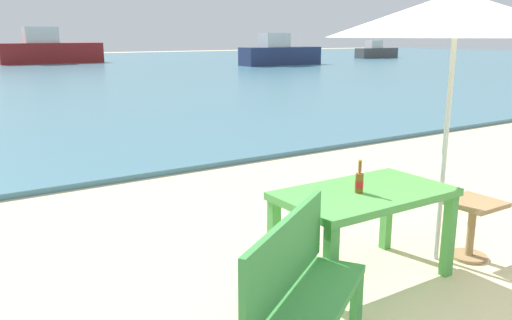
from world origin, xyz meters
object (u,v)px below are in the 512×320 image
(bench_green_left, at_px, (301,288))
(boat_sailboat, at_px, (50,50))
(patio_umbrella, at_px, (457,15))
(side_table_wood, at_px, (472,221))
(boat_barge, at_px, (376,52))
(beer_bottle_amber, at_px, (359,181))
(picnic_table_green, at_px, (364,204))
(boat_ferry, at_px, (280,54))

(bench_green_left, bearing_deg, boat_sailboat, 80.06)
(patio_umbrella, bearing_deg, boat_sailboat, 83.10)
(side_table_wood, bearing_deg, boat_barge, 45.40)
(boat_barge, bearing_deg, boat_sailboat, 166.36)
(boat_sailboat, bearing_deg, beer_bottle_amber, -98.40)
(beer_bottle_amber, xyz_separation_m, boat_barge, (30.08, 29.08, -0.25))
(beer_bottle_amber, bearing_deg, picnic_table_green, 11.02)
(patio_umbrella, xyz_separation_m, boat_ferry, (16.14, 24.93, -1.32))
(boat_ferry, bearing_deg, bench_green_left, -125.42)
(patio_umbrella, height_order, boat_barge, patio_umbrella)
(beer_bottle_amber, height_order, bench_green_left, beer_bottle_amber)
(boat_sailboat, distance_m, boat_barge, 25.62)
(beer_bottle_amber, xyz_separation_m, bench_green_left, (-1.09, -0.67, -0.31))
(bench_green_left, distance_m, boat_ferry, 31.33)
(picnic_table_green, distance_m, beer_bottle_amber, 0.22)
(picnic_table_green, bearing_deg, beer_bottle_amber, -168.98)
(boat_sailboat, height_order, boat_barge, boat_sailboat)
(bench_green_left, xyz_separation_m, boat_sailboat, (6.27, 35.78, 0.41))
(boat_sailboat, bearing_deg, bench_green_left, -99.94)
(patio_umbrella, height_order, boat_sailboat, boat_sailboat)
(boat_ferry, relative_size, boat_barge, 1.37)
(boat_ferry, distance_m, boat_barge, 13.68)
(boat_barge, bearing_deg, side_table_wood, -134.60)
(bench_green_left, bearing_deg, picnic_table_green, 30.27)
(boat_ferry, height_order, boat_sailboat, boat_sailboat)
(beer_bottle_amber, relative_size, side_table_wood, 0.49)
(picnic_table_green, xyz_separation_m, bench_green_left, (-1.17, -0.68, -0.11))
(bench_green_left, relative_size, boat_ferry, 0.22)
(boat_sailboat, relative_size, boat_barge, 1.66)
(boat_sailboat, bearing_deg, patio_umbrella, -96.90)
(picnic_table_green, distance_m, side_table_wood, 1.17)
(picnic_table_green, bearing_deg, boat_sailboat, 81.73)
(bench_green_left, height_order, boat_sailboat, boat_sailboat)
(patio_umbrella, bearing_deg, boat_barge, 44.99)
(patio_umbrella, relative_size, boat_barge, 0.57)
(side_table_wood, xyz_separation_m, boat_sailboat, (3.99, 35.33, 0.59))
(bench_green_left, relative_size, boat_sailboat, 0.18)
(picnic_table_green, xyz_separation_m, boat_barge, (30.00, 29.06, -0.05))
(patio_umbrella, distance_m, bench_green_left, 2.63)
(side_table_wood, distance_m, bench_green_left, 2.33)
(boat_ferry, bearing_deg, boat_sailboat, 139.21)
(boat_sailboat, xyz_separation_m, boat_barge, (24.89, -6.04, -0.34))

